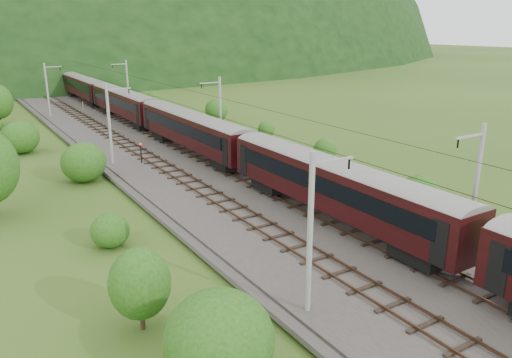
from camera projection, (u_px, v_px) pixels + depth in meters
ground at (396, 282)px, 27.67m from camera, size 600.00×600.00×0.00m
railbed at (290, 222)px, 35.72m from camera, size 14.00×220.00×0.30m
track_left at (262, 226)px, 34.44m from camera, size 2.40×220.00×0.27m
track_right at (317, 213)px, 36.88m from camera, size 2.40×220.00×0.27m
catenary_left at (110, 122)px, 49.14m from camera, size 2.54×192.28×8.00m
catenary_right at (220, 111)px, 55.36m from camera, size 2.54×192.28×8.00m
overhead_wires at (292, 127)px, 33.67m from camera, size 4.83×198.00×0.03m
train at (194, 125)px, 52.84m from camera, size 3.00×168.19×5.22m
hazard_post_near at (83, 106)px, 81.61m from camera, size 0.16×0.16×1.47m
hazard_post_far at (107, 114)px, 74.09m from camera, size 0.15×0.15×1.43m
signal at (141, 151)px, 50.14m from camera, size 0.23×0.23×2.07m
vegetation_left at (47, 195)px, 33.47m from camera, size 13.14×139.98×7.09m
vegetation_right at (359, 164)px, 46.40m from camera, size 6.91×107.89×3.04m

